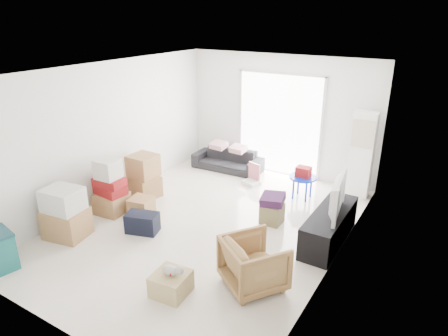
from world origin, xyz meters
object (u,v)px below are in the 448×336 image
at_px(ac_tower, 361,155).
at_px(wood_crate, 171,284).
at_px(television, 331,208).
at_px(armchair, 254,261).
at_px(kids_table, 303,176).
at_px(sofa, 228,156).
at_px(tv_console, 329,226).
at_px(ottoman, 272,213).

bearing_deg(ac_tower, wood_crate, -106.79).
bearing_deg(television, armchair, 154.06).
xyz_separation_m(kids_table, wood_crate, (-0.42, -3.72, -0.33)).
bearing_deg(kids_table, television, -53.83).
height_order(television, armchair, armchair).
bearing_deg(ac_tower, sofa, -177.15).
height_order(tv_console, armchair, armchair).
xyz_separation_m(armchair, ottoman, (-0.54, 1.75, -0.21)).
bearing_deg(wood_crate, television, 59.81).
bearing_deg(ottoman, armchair, -72.98).
xyz_separation_m(ac_tower, armchair, (-0.47, -3.71, -0.48)).
bearing_deg(kids_table, sofa, 164.85).
distance_m(ottoman, kids_table, 1.29).
relative_size(sofa, armchair, 2.11).
height_order(sofa, armchair, armchair).
bearing_deg(armchair, kids_table, -46.51).
distance_m(sofa, armchair, 4.38).
relative_size(ottoman, wood_crate, 0.78).
bearing_deg(kids_table, ottoman, -93.87).
height_order(sofa, wood_crate, sofa).
bearing_deg(tv_console, television, 0.00).
relative_size(ac_tower, ottoman, 4.89).
xyz_separation_m(television, ottoman, (-1.06, 0.08, -0.43)).
xyz_separation_m(tv_console, wood_crate, (-1.39, -2.39, -0.12)).
bearing_deg(tv_console, ac_tower, 91.40).
distance_m(tv_console, wood_crate, 2.76).
xyz_separation_m(ac_tower, ottoman, (-1.01, -1.96, -0.70)).
distance_m(armchair, wood_crate, 1.15).
relative_size(tv_console, television, 1.50).
relative_size(ac_tower, television, 1.63).
bearing_deg(ottoman, sofa, 137.93).
distance_m(ac_tower, armchair, 3.77).
bearing_deg(ac_tower, television, -88.60).
relative_size(sofa, ottoman, 4.65).
bearing_deg(ac_tower, ottoman, -117.13).
distance_m(armchair, ottoman, 1.84).
bearing_deg(sofa, kids_table, -17.98).
distance_m(ac_tower, ottoman, 2.31).
relative_size(television, kids_table, 1.60).
xyz_separation_m(television, kids_table, (-0.97, 1.33, -0.13)).
xyz_separation_m(ottoman, wood_crate, (-0.33, -2.47, -0.03)).
bearing_deg(kids_table, tv_console, -53.83).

